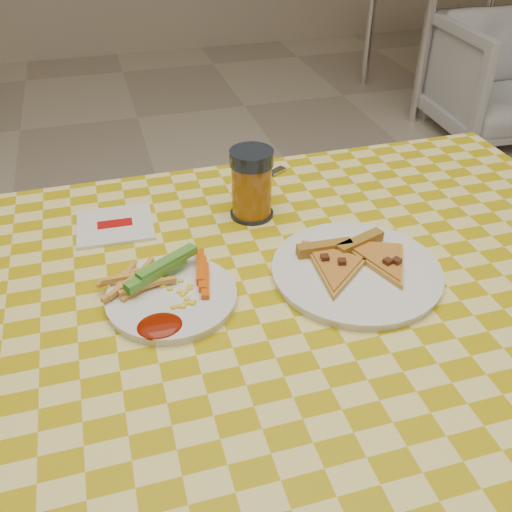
% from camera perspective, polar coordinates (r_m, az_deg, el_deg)
% --- Properties ---
extents(table, '(1.28, 0.88, 0.76)m').
position_cam_1_polar(table, '(0.94, 2.24, -6.75)').
color(table, silver).
rests_on(table, ground).
extents(plate_left, '(0.25, 0.25, 0.01)m').
position_cam_1_polar(plate_left, '(0.88, -8.42, -4.20)').
color(plate_left, white).
rests_on(plate_left, table).
extents(plate_right, '(0.27, 0.27, 0.01)m').
position_cam_1_polar(plate_right, '(0.93, 9.99, -1.59)').
color(plate_right, white).
rests_on(plate_right, table).
extents(fries_veggies, '(0.20, 0.18, 0.04)m').
position_cam_1_polar(fries_veggies, '(0.88, -9.23, -2.79)').
color(fries_veggies, gold).
rests_on(fries_veggies, plate_left).
extents(pizza_slices, '(0.22, 0.21, 0.02)m').
position_cam_1_polar(pizza_slices, '(0.93, 9.85, -0.38)').
color(pizza_slices, gold).
rests_on(pizza_slices, plate_right).
extents(drink_glass, '(0.08, 0.08, 0.13)m').
position_cam_1_polar(drink_glass, '(1.04, -0.43, 7.17)').
color(drink_glass, black).
rests_on(drink_glass, table).
extents(napkin, '(0.14, 0.13, 0.01)m').
position_cam_1_polar(napkin, '(1.07, -13.91, 3.02)').
color(napkin, white).
rests_on(napkin, table).
extents(fork, '(0.12, 0.08, 0.01)m').
position_cam_1_polar(fork, '(1.19, 0.70, 7.85)').
color(fork, navy).
rests_on(fork, table).
extents(bg_chair, '(0.70, 0.66, 0.69)m').
position_cam_1_polar(bg_chair, '(3.45, 23.63, 16.49)').
color(bg_chair, brown).
rests_on(bg_chair, ground).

